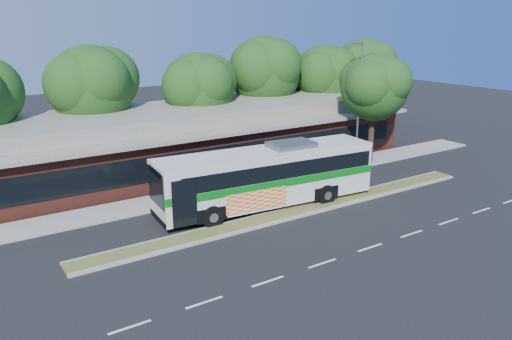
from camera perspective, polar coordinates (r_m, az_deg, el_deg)
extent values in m
plane|color=black|center=(28.42, 5.66, -5.18)|extent=(120.00, 120.00, 0.00)
cube|color=#505524|center=(28.82, 4.92, -4.68)|extent=(26.00, 1.10, 0.15)
cube|color=gray|center=(33.30, -1.20, -1.67)|extent=(44.00, 2.60, 0.12)
cube|color=#5E271D|center=(38.44, -6.44, 3.12)|extent=(32.00, 10.00, 3.20)
cube|color=gray|center=(38.07, -6.52, 5.63)|extent=(33.20, 11.20, 0.24)
cube|color=gray|center=(37.96, -6.55, 6.57)|extent=(30.00, 8.00, 1.00)
cube|color=black|center=(34.12, -2.62, 1.64)|extent=(30.00, 0.06, 1.60)
cylinder|color=slate|center=(37.77, 11.64, 7.13)|extent=(0.16, 0.16, 9.00)
cube|color=slate|center=(37.04, 11.60, 13.96)|extent=(0.90, 0.18, 0.14)
cylinder|color=black|center=(38.66, -17.81, 3.25)|extent=(0.44, 0.44, 4.20)
sphere|color=#213E14|center=(38.00, -18.33, 8.98)|extent=(6.00, 6.00, 6.00)
sphere|color=#213E14|center=(38.74, -16.63, 9.97)|extent=(4.68, 4.68, 4.68)
cylinder|color=black|center=(40.55, -6.47, 4.25)|extent=(0.44, 0.44, 3.78)
sphere|color=#213E14|center=(39.94, -6.64, 9.25)|extent=(5.60, 5.60, 5.60)
sphere|color=#213E14|center=(40.83, -5.32, 10.09)|extent=(4.37, 4.37, 4.37)
cylinder|color=black|center=(44.80, 0.98, 5.95)|extent=(0.44, 0.44, 4.41)
sphere|color=#213E14|center=(44.23, 1.01, 11.13)|extent=(6.20, 6.20, 6.20)
sphere|color=#213E14|center=(45.36, 2.17, 11.89)|extent=(4.84, 4.84, 4.84)
cylinder|color=black|center=(47.67, 7.68, 6.12)|extent=(0.44, 0.44, 3.86)
sphere|color=#213E14|center=(47.14, 7.86, 10.51)|extent=(5.80, 5.80, 5.80)
sphere|color=#213E14|center=(48.28, 8.74, 11.17)|extent=(4.52, 4.52, 4.52)
cylinder|color=black|center=(52.40, 12.01, 6.99)|extent=(0.44, 0.44, 4.12)
sphere|color=#213E14|center=(51.92, 12.26, 11.19)|extent=(6.00, 6.00, 6.00)
sphere|color=#213E14|center=(53.15, 13.00, 11.78)|extent=(4.68, 4.68, 4.68)
cube|color=beige|center=(29.02, 1.23, -0.67)|extent=(13.39, 3.90, 3.04)
cube|color=black|center=(29.00, 1.81, 0.57)|extent=(12.34, 3.86, 0.91)
cube|color=beige|center=(28.64, 1.25, 1.98)|extent=(13.41, 3.92, 0.29)
cube|color=#046511|center=(29.05, 1.23, -0.84)|extent=(13.46, 3.97, 0.42)
cube|color=black|center=(26.43, -11.37, -1.93)|extent=(0.27, 2.47, 1.88)
cube|color=black|center=(32.48, 11.47, 2.20)|extent=(0.26, 2.30, 1.21)
cube|color=#CF3D55|center=(27.42, 0.10, -3.46)|extent=(3.73, 0.37, 1.10)
cube|color=slate|center=(29.39, 4.06, 2.90)|extent=(2.78, 1.97, 0.33)
cylinder|color=black|center=(26.58, -5.00, -5.34)|extent=(1.24, 0.50, 1.21)
cylinder|color=black|center=(28.98, -7.18, -3.51)|extent=(1.24, 0.50, 1.21)
cylinder|color=black|center=(30.04, 8.01, -2.81)|extent=(1.24, 0.50, 1.21)
cylinder|color=black|center=(32.18, 5.13, -1.38)|extent=(1.24, 0.50, 1.21)
imported|color=#B5B6BC|center=(32.64, -17.91, -1.80)|extent=(4.49, 1.83, 1.30)
cylinder|color=black|center=(39.12, 13.02, 3.87)|extent=(0.44, 0.44, 4.32)
sphere|color=#213E14|center=(38.50, 13.37, 9.19)|extent=(5.01, 5.01, 5.01)
sphere|color=#213E14|center=(39.53, 14.17, 9.91)|extent=(3.91, 3.91, 3.91)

